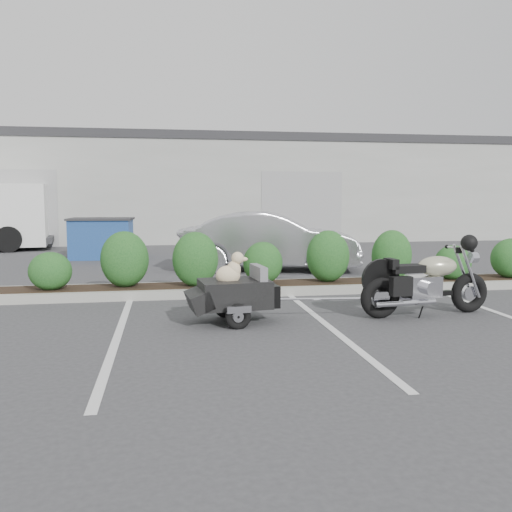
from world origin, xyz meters
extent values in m
plane|color=#38383A|center=(0.00, 0.00, 0.00)|extent=(90.00, 90.00, 0.00)
cube|color=#9E9E93|center=(1.00, 2.20, 0.07)|extent=(12.00, 1.00, 0.15)
cube|color=#9EA099|center=(0.00, 17.00, 2.00)|extent=(26.00, 10.00, 4.00)
torus|color=black|center=(2.06, -0.13, 0.29)|extent=(0.60, 0.21, 0.59)
torus|color=black|center=(3.51, 0.02, 0.29)|extent=(0.60, 0.21, 0.59)
cylinder|color=silver|center=(2.06, -0.13, 0.29)|extent=(0.26, 0.13, 0.25)
cylinder|color=silver|center=(3.51, 0.02, 0.29)|extent=(0.22, 0.11, 0.21)
cylinder|color=silver|center=(3.46, -0.07, 0.62)|extent=(0.38, 0.09, 0.78)
cylinder|color=silver|center=(3.44, 0.10, 0.62)|extent=(0.38, 0.09, 0.78)
cylinder|color=silver|center=(3.31, 0.00, 0.95)|extent=(0.10, 0.62, 0.03)
cylinder|color=silver|center=(3.55, 0.03, 0.81)|extent=(0.12, 0.17, 0.16)
sphere|color=black|center=(3.30, -0.27, 1.06)|extent=(0.25, 0.25, 0.23)
cube|color=silver|center=(2.72, -0.06, 0.42)|extent=(0.52, 0.35, 0.30)
cube|color=black|center=(2.81, -0.05, 0.31)|extent=(0.80, 0.17, 0.07)
ellipsoid|color=#BEBB98|center=(2.95, -0.04, 0.71)|extent=(0.62, 0.39, 0.29)
cube|color=black|center=(2.45, -0.09, 0.69)|extent=(0.51, 0.32, 0.11)
cube|color=black|center=(2.22, -0.12, 0.77)|extent=(0.13, 0.27, 0.14)
cylinder|color=silver|center=(2.38, -0.26, 0.23)|extent=(0.93, 0.18, 0.08)
cylinder|color=silver|center=(2.35, 0.06, 0.23)|extent=(0.93, 0.18, 0.08)
cube|color=black|center=(2.26, -0.36, 0.49)|extent=(0.31, 0.16, 0.26)
cube|color=black|center=(0.01, -0.06, 0.40)|extent=(0.99, 0.73, 0.37)
cube|color=slate|center=(0.34, -0.02, 0.64)|extent=(0.16, 0.56, 0.26)
cube|color=slate|center=(0.06, -0.05, 0.49)|extent=(0.67, 0.61, 0.04)
cube|color=black|center=(-0.47, -0.11, 0.34)|extent=(0.40, 0.67, 0.32)
cube|color=black|center=(0.50, 0.00, 0.35)|extent=(0.22, 0.46, 0.30)
torus|color=black|center=(0.01, -0.43, 0.16)|extent=(0.35, 0.13, 0.34)
torus|color=black|center=(-0.07, 0.31, 0.16)|extent=(0.35, 0.13, 0.34)
cube|color=silver|center=(0.01, -0.48, 0.26)|extent=(0.32, 0.10, 0.09)
cube|color=silver|center=(-0.08, 0.35, 0.26)|extent=(0.32, 0.10, 0.09)
cylinder|color=black|center=(-0.03, -0.06, 0.16)|extent=(0.12, 0.79, 0.04)
cylinder|color=silver|center=(0.71, 0.02, 0.29)|extent=(0.53, 0.09, 0.03)
ellipsoid|color=beige|center=(-0.08, -0.06, 0.65)|extent=(0.35, 0.26, 0.26)
ellipsoid|color=beige|center=(0.00, -0.05, 0.72)|extent=(0.21, 0.20, 0.24)
sphere|color=beige|center=(0.05, -0.04, 0.88)|extent=(0.18, 0.18, 0.17)
ellipsoid|color=beige|center=(0.13, -0.04, 0.86)|extent=(0.13, 0.08, 0.06)
sphere|color=black|center=(0.19, -0.03, 0.86)|extent=(0.04, 0.04, 0.03)
ellipsoid|color=beige|center=(0.02, -0.10, 0.90)|extent=(0.05, 0.04, 0.09)
ellipsoid|color=beige|center=(0.01, 0.00, 0.90)|extent=(0.05, 0.04, 0.09)
cylinder|color=beige|center=(0.03, -0.10, 0.55)|extent=(0.04, 0.04, 0.11)
cylinder|color=beige|center=(0.02, 0.01, 0.55)|extent=(0.04, 0.04, 0.11)
imported|color=#B9B9C1|center=(1.47, 5.02, 0.68)|extent=(4.33, 2.34, 1.35)
cube|color=navy|center=(-2.66, 8.15, 0.54)|extent=(1.67, 1.16, 1.07)
cube|color=#2D2D30|center=(-2.66, 8.15, 1.09)|extent=(1.76, 1.26, 0.05)
cube|color=white|center=(-5.63, 11.28, 1.11)|extent=(2.06, 2.29, 1.96)
cube|color=black|center=(-5.63, 11.28, 0.85)|extent=(0.32, 1.69, 0.89)
cylinder|color=black|center=(-5.66, 10.29, 0.40)|extent=(0.83, 0.36, 0.80)
cylinder|color=black|center=(-5.95, 12.23, 0.40)|extent=(0.83, 0.36, 0.80)
camera|label=1|loc=(-0.89, -7.23, 1.70)|focal=38.00mm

